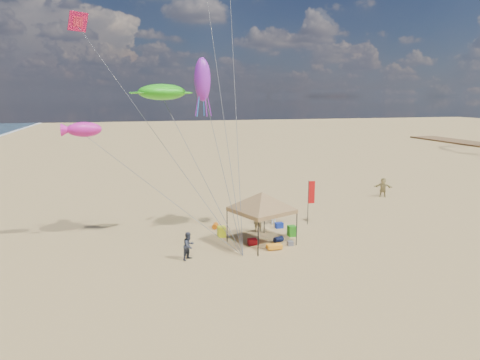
{
  "coord_description": "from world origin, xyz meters",
  "views": [
    {
      "loc": [
        -6.73,
        -21.82,
        9.07
      ],
      "look_at": [
        0.0,
        3.0,
        4.0
      ],
      "focal_mm": 31.78,
      "sensor_mm": 36.0,
      "label": 1
    }
  ],
  "objects_px": {
    "feather_flag": "(311,195)",
    "canopy_tent": "(262,194)",
    "cooler_blue": "(279,225)",
    "person_near_b": "(189,246)",
    "cooler_red": "(252,242)",
    "chair_green": "(292,231)",
    "person_far_c": "(383,187)",
    "person_near_a": "(258,219)",
    "beach_cart": "(274,246)",
    "chair_yellow": "(222,232)",
    "person_near_c": "(273,212)"
  },
  "relations": [
    {
      "from": "beach_cart",
      "to": "person_near_a",
      "type": "relative_size",
      "value": 0.52
    },
    {
      "from": "person_far_c",
      "to": "person_near_b",
      "type": "bearing_deg",
      "value": -118.22
    },
    {
      "from": "cooler_blue",
      "to": "person_near_a",
      "type": "bearing_deg",
      "value": -169.62
    },
    {
      "from": "person_near_c",
      "to": "person_far_c",
      "type": "bearing_deg",
      "value": -164.72
    },
    {
      "from": "chair_yellow",
      "to": "person_far_c",
      "type": "bearing_deg",
      "value": 23.23
    },
    {
      "from": "canopy_tent",
      "to": "person_far_c",
      "type": "height_order",
      "value": "canopy_tent"
    },
    {
      "from": "cooler_red",
      "to": "chair_green",
      "type": "relative_size",
      "value": 0.77
    },
    {
      "from": "cooler_blue",
      "to": "chair_green",
      "type": "bearing_deg",
      "value": -83.99
    },
    {
      "from": "feather_flag",
      "to": "canopy_tent",
      "type": "bearing_deg",
      "value": -147.27
    },
    {
      "from": "person_far_c",
      "to": "chair_green",
      "type": "bearing_deg",
      "value": -112.82
    },
    {
      "from": "person_far_c",
      "to": "cooler_red",
      "type": "bearing_deg",
      "value": -115.77
    },
    {
      "from": "canopy_tent",
      "to": "chair_yellow",
      "type": "relative_size",
      "value": 8.23
    },
    {
      "from": "beach_cart",
      "to": "person_far_c",
      "type": "distance_m",
      "value": 17.68
    },
    {
      "from": "chair_green",
      "to": "person_far_c",
      "type": "distance_m",
      "value": 14.85
    },
    {
      "from": "person_near_b",
      "to": "canopy_tent",
      "type": "bearing_deg",
      "value": -24.2
    },
    {
      "from": "feather_flag",
      "to": "chair_yellow",
      "type": "distance_m",
      "value": 7.08
    },
    {
      "from": "canopy_tent",
      "to": "beach_cart",
      "type": "height_order",
      "value": "canopy_tent"
    },
    {
      "from": "person_near_c",
      "to": "chair_yellow",
      "type": "bearing_deg",
      "value": 14.78
    },
    {
      "from": "cooler_blue",
      "to": "person_near_b",
      "type": "bearing_deg",
      "value": -149.04
    },
    {
      "from": "beach_cart",
      "to": "person_near_c",
      "type": "distance_m",
      "value": 5.27
    },
    {
      "from": "person_near_a",
      "to": "cooler_blue",
      "type": "bearing_deg",
      "value": -168.47
    },
    {
      "from": "feather_flag",
      "to": "person_far_c",
      "type": "distance_m",
      "value": 11.87
    },
    {
      "from": "beach_cart",
      "to": "person_far_c",
      "type": "bearing_deg",
      "value": 36.03
    },
    {
      "from": "chair_green",
      "to": "person_far_c",
      "type": "xyz_separation_m",
      "value": [
        12.31,
        8.29,
        0.55
      ]
    },
    {
      "from": "feather_flag",
      "to": "cooler_red",
      "type": "bearing_deg",
      "value": -149.96
    },
    {
      "from": "chair_yellow",
      "to": "person_near_c",
      "type": "height_order",
      "value": "person_near_c"
    },
    {
      "from": "chair_green",
      "to": "person_near_c",
      "type": "xyz_separation_m",
      "value": [
        -0.3,
        2.85,
        0.56
      ]
    },
    {
      "from": "chair_yellow",
      "to": "person_far_c",
      "type": "xyz_separation_m",
      "value": [
        16.83,
        7.22,
        0.55
      ]
    },
    {
      "from": "feather_flag",
      "to": "person_near_b",
      "type": "relative_size",
      "value": 2.02
    },
    {
      "from": "chair_yellow",
      "to": "cooler_blue",
      "type": "bearing_deg",
      "value": 10.47
    },
    {
      "from": "canopy_tent",
      "to": "chair_green",
      "type": "relative_size",
      "value": 8.23
    },
    {
      "from": "chair_yellow",
      "to": "person_near_b",
      "type": "distance_m",
      "value": 4.32
    },
    {
      "from": "cooler_red",
      "to": "person_near_c",
      "type": "relative_size",
      "value": 0.3
    },
    {
      "from": "cooler_red",
      "to": "cooler_blue",
      "type": "height_order",
      "value": "same"
    },
    {
      "from": "person_near_a",
      "to": "person_near_b",
      "type": "xyz_separation_m",
      "value": [
        -5.3,
        -3.87,
        -0.07
      ]
    },
    {
      "from": "canopy_tent",
      "to": "person_near_b",
      "type": "distance_m",
      "value": 5.53
    },
    {
      "from": "feather_flag",
      "to": "person_near_c",
      "type": "height_order",
      "value": "feather_flag"
    },
    {
      "from": "beach_cart",
      "to": "person_near_c",
      "type": "height_order",
      "value": "person_near_c"
    },
    {
      "from": "beach_cart",
      "to": "person_near_a",
      "type": "xyz_separation_m",
      "value": [
        0.12,
        3.66,
        0.67
      ]
    },
    {
      "from": "person_near_a",
      "to": "person_far_c",
      "type": "relative_size",
      "value": 0.97
    },
    {
      "from": "beach_cart",
      "to": "person_near_b",
      "type": "bearing_deg",
      "value": -177.66
    },
    {
      "from": "canopy_tent",
      "to": "person_far_c",
      "type": "xyz_separation_m",
      "value": [
        14.7,
        9.15,
        -2.29
      ]
    },
    {
      "from": "chair_yellow",
      "to": "cooler_red",
      "type": "bearing_deg",
      "value": -52.7
    },
    {
      "from": "person_near_a",
      "to": "person_far_c",
      "type": "distance_m",
      "value": 15.69
    },
    {
      "from": "person_far_c",
      "to": "canopy_tent",
      "type": "bearing_deg",
      "value": -114.88
    },
    {
      "from": "cooler_red",
      "to": "cooler_blue",
      "type": "xyz_separation_m",
      "value": [
        2.81,
        2.78,
        0.0
      ]
    },
    {
      "from": "person_near_c",
      "to": "beach_cart",
      "type": "bearing_deg",
      "value": 63.18
    },
    {
      "from": "cooler_red",
      "to": "beach_cart",
      "type": "distance_m",
      "value": 1.57
    },
    {
      "from": "cooler_red",
      "to": "person_far_c",
      "type": "bearing_deg",
      "value": 31.02
    },
    {
      "from": "chair_yellow",
      "to": "person_far_c",
      "type": "distance_m",
      "value": 18.32
    }
  ]
}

